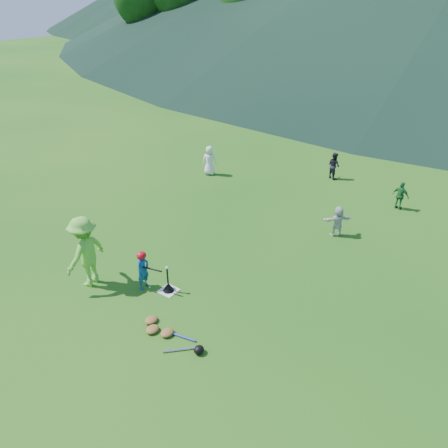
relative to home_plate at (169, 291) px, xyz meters
The scene contains 13 objects.
ground 0.01m from the home_plate, ahead, with size 120.00×120.00×0.00m, color #165413.
home_plate is the anchor object (origin of this frame).
baseball 0.73m from the home_plate, ahead, with size 0.08×0.08×0.08m, color white.
batter_child 0.86m from the home_plate, 158.84° to the right, with size 0.39×0.26×1.08m, color navy.
adult_coach 2.38m from the home_plate, 153.90° to the right, with size 1.28×0.74×1.98m, color #6AC83B.
fielder_a 8.16m from the home_plate, 119.70° to the left, with size 0.60×0.39×1.23m, color white.
fielder_b 9.75m from the home_plate, 87.75° to the left, with size 0.54×0.42×1.11m, color black.
fielder_c 9.12m from the home_plate, 67.66° to the left, with size 0.60×0.25×1.03m, color #1F672E.
fielder_d 5.87m from the home_plate, 65.79° to the left, with size 0.94×0.30×1.01m, color silver.
batting_tee 0.12m from the home_plate, ahead, with size 0.30×0.30×0.68m.
batter_gear 1.17m from the home_plate, 158.15° to the right, with size 0.73×0.26×0.44m.
equipment_pile 1.65m from the home_plate, 49.37° to the right, with size 1.80×0.76×0.19m.
outfield_fence 28.01m from the home_plate, 90.00° to the left, with size 70.07×0.08×1.33m.
Camera 1 is at (6.56, -6.64, 7.06)m, focal length 35.00 mm.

